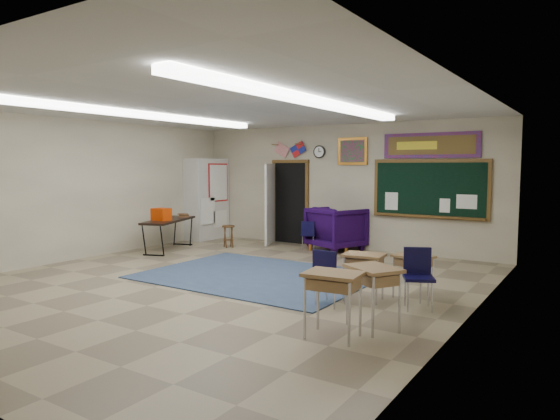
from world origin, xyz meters
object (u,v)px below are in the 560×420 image
Objects in this scene: student_desk_front_left at (364,274)px; folding_table at (169,233)px; wooden_stool at (228,236)px; student_desk_front_right at (413,274)px; wingback_armchair at (337,228)px.

folding_table reaches higher than student_desk_front_left.
student_desk_front_left is at bearing -29.37° from wooden_stool.
folding_table reaches higher than student_desk_front_right.
wooden_stool is at bearing 170.82° from student_desk_front_right.
folding_table is 1.44m from wooden_stool.
wingback_armchair reaches higher than student_desk_front_right.
wingback_armchair is 4.51m from student_desk_front_left.
student_desk_front_right is 0.35× the size of folding_table.
wingback_armchair is 2.65m from wooden_stool.
wingback_armchair is 4.00m from folding_table.
student_desk_front_right is at bearing 152.94° from wingback_armchair.
student_desk_front_left is 0.37× the size of folding_table.
wingback_armchair is 2.09× the size of wooden_stool.
wingback_armchair is 4.45m from student_desk_front_right.
wooden_stool is (-2.38, -1.15, -0.24)m from wingback_armchair.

